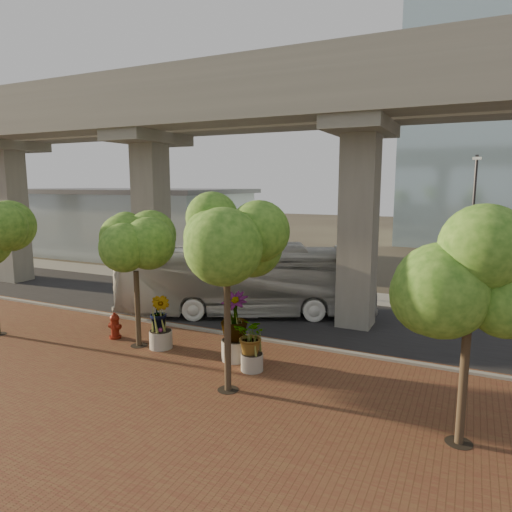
% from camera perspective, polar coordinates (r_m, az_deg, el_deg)
% --- Properties ---
extents(ground, '(160.00, 160.00, 0.00)m').
position_cam_1_polar(ground, '(23.06, -3.73, -8.08)').
color(ground, '#342E26').
rests_on(ground, ground).
extents(brick_plaza, '(70.00, 13.00, 0.06)m').
position_cam_1_polar(brick_plaza, '(16.95, -17.46, -14.82)').
color(brick_plaza, brown).
rests_on(brick_plaza, ground).
extents(asphalt_road, '(90.00, 8.00, 0.04)m').
position_cam_1_polar(asphalt_road, '(24.74, -1.46, -6.82)').
color(asphalt_road, black).
rests_on(asphalt_road, ground).
extents(curb_strip, '(70.00, 0.25, 0.16)m').
position_cam_1_polar(curb_strip, '(21.39, -6.37, -9.26)').
color(curb_strip, gray).
rests_on(curb_strip, ground).
extents(far_sidewalk, '(90.00, 3.00, 0.06)m').
position_cam_1_polar(far_sidewalk, '(29.60, 3.36, -4.17)').
color(far_sidewalk, gray).
rests_on(far_sidewalk, ground).
extents(transit_viaduct, '(72.00, 5.60, 12.40)m').
position_cam_1_polar(transit_viaduct, '(23.82, -1.53, 10.25)').
color(transit_viaduct, gray).
rests_on(transit_viaduct, ground).
extents(station_pavilion, '(23.00, 13.00, 6.30)m').
position_cam_1_polar(station_pavilion, '(46.92, -15.74, 4.31)').
color(station_pavilion, '#B0C2C9').
rests_on(station_pavilion, ground).
extents(transit_bus, '(13.16, 8.16, 3.64)m').
position_cam_1_polar(transit_bus, '(23.68, -1.34, -3.06)').
color(transit_bus, silver).
rests_on(transit_bus, ground).
extents(fire_hydrant, '(0.58, 0.52, 1.15)m').
position_cam_1_polar(fire_hydrant, '(21.12, -17.22, -8.34)').
color(fire_hydrant, maroon).
rests_on(fire_hydrant, ground).
extents(planter_front, '(1.80, 1.80, 1.98)m').
position_cam_1_polar(planter_front, '(16.65, -0.50, -10.27)').
color(planter_front, '#9F9990').
rests_on(planter_front, ground).
extents(planter_right, '(2.49, 2.49, 2.66)m').
position_cam_1_polar(planter_right, '(17.49, -2.72, -7.94)').
color(planter_right, '#A29E93').
rests_on(planter_right, ground).
extents(planter_left, '(2.09, 2.09, 2.30)m').
position_cam_1_polar(planter_left, '(19.19, -11.90, -7.25)').
color(planter_left, '#ABA59A').
rests_on(planter_left, ground).
extents(street_tree_near_west, '(3.29, 3.29, 5.64)m').
position_cam_1_polar(street_tree_near_west, '(19.11, -14.88, 0.94)').
color(street_tree_near_west, '#49392A').
rests_on(street_tree_near_west, ground).
extents(street_tree_near_east, '(3.72, 3.72, 6.47)m').
position_cam_1_polar(street_tree_near_east, '(14.28, -3.69, 1.17)').
color(street_tree_near_east, '#49392A').
rests_on(street_tree_near_east, ground).
extents(street_tree_far_east, '(3.71, 3.71, 6.02)m').
position_cam_1_polar(street_tree_far_east, '(12.45, 25.26, -2.91)').
color(street_tree_far_east, '#49392A').
rests_on(street_tree_far_east, ground).
extents(streetlamp_west, '(0.45, 1.33, 9.16)m').
position_cam_1_polar(streetlamp_west, '(32.40, -13.83, 6.21)').
color(streetlamp_west, '#333439').
rests_on(streetlamp_west, ground).
extents(streetlamp_east, '(0.40, 1.18, 8.16)m').
position_cam_1_polar(streetlamp_east, '(26.52, 25.41, 3.80)').
color(streetlamp_east, '#333238').
rests_on(streetlamp_east, ground).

